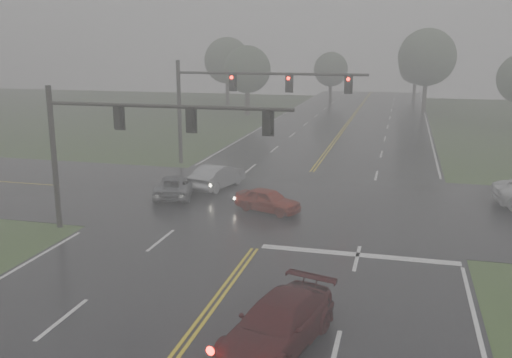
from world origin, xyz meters
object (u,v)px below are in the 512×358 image
(signal_gantry_near, at_px, (121,133))
(signal_gantry_far, at_px, (235,92))
(sedan_silver, at_px, (218,188))
(car_grey, at_px, (176,196))
(sedan_red, at_px, (268,212))
(sedan_maroon, at_px, (278,347))

(signal_gantry_near, height_order, signal_gantry_far, signal_gantry_far)
(sedan_silver, xyz_separation_m, car_grey, (-1.79, -2.54, 0.00))
(car_grey, distance_m, signal_gantry_near, 8.44)
(sedan_red, distance_m, car_grey, 6.29)
(car_grey, height_order, signal_gantry_near, signal_gantry_near)
(signal_gantry_far, bearing_deg, sedan_silver, -82.99)
(sedan_silver, bearing_deg, sedan_maroon, 126.67)
(car_grey, distance_m, signal_gantry_far, 10.77)
(sedan_silver, xyz_separation_m, signal_gantry_near, (-1.54, -9.40, 4.89))
(sedan_maroon, bearing_deg, sedan_red, 119.55)
(sedan_silver, bearing_deg, car_grey, 67.80)
(sedan_maroon, xyz_separation_m, signal_gantry_near, (-9.36, 8.52, 4.89))
(sedan_silver, relative_size, car_grey, 1.00)
(sedan_red, relative_size, sedan_silver, 0.81)
(signal_gantry_near, bearing_deg, sedan_red, 41.74)
(sedan_maroon, height_order, sedan_silver, sedan_silver)
(signal_gantry_near, xyz_separation_m, signal_gantry_far, (0.71, 16.12, 0.54))
(sedan_silver, distance_m, car_grey, 3.11)
(car_grey, bearing_deg, sedan_maroon, 108.57)
(sedan_maroon, height_order, car_grey, sedan_maroon)
(sedan_maroon, bearing_deg, signal_gantry_near, 152.69)
(sedan_maroon, relative_size, sedan_red, 1.38)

